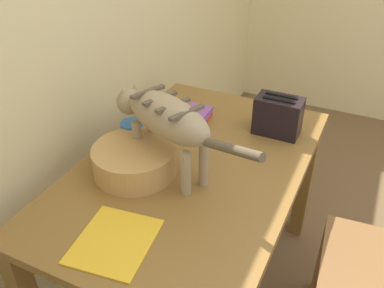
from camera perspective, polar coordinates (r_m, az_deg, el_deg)
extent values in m
cube|color=beige|center=(1.77, -16.95, 16.16)|extent=(4.94, 0.10, 2.50)
cube|color=brown|center=(1.67, 0.00, -3.39)|extent=(1.33, 0.83, 0.03)
cube|color=brown|center=(1.70, 0.00, -4.82)|extent=(1.25, 0.75, 0.07)
cube|color=brown|center=(2.29, 15.18, -4.98)|extent=(0.07, 0.07, 0.71)
cube|color=brown|center=(2.47, -1.50, -0.61)|extent=(0.07, 0.07, 0.71)
ellipsoid|color=#9A8662|center=(1.49, -3.33, 3.73)|extent=(0.30, 0.44, 0.15)
cube|color=brown|center=(1.40, -0.71, 4.34)|extent=(0.14, 0.07, 0.01)
cube|color=brown|center=(1.44, -2.62, 5.35)|extent=(0.14, 0.07, 0.01)
cube|color=brown|center=(1.49, -4.41, 6.28)|extent=(0.14, 0.07, 0.01)
cube|color=brown|center=(1.55, -6.08, 7.15)|extent=(0.14, 0.07, 0.01)
cylinder|color=#9A8662|center=(1.65, -7.49, 0.36)|extent=(0.04, 0.04, 0.18)
cylinder|color=#9A8662|center=(1.69, -5.15, 1.41)|extent=(0.04, 0.04, 0.18)
cylinder|color=#9A8662|center=(1.46, -0.84, -4.13)|extent=(0.04, 0.04, 0.18)
cylinder|color=#9A8662|center=(1.51, 1.60, -2.81)|extent=(0.04, 0.04, 0.18)
sphere|color=#9A8662|center=(1.68, -8.58, 5.80)|extent=(0.10, 0.10, 0.10)
cone|color=#9A8662|center=(1.65, -9.52, 6.85)|extent=(0.04, 0.04, 0.04)
cone|color=#9A8662|center=(1.68, -7.89, 7.46)|extent=(0.04, 0.04, 0.04)
cylinder|color=brown|center=(1.29, 5.55, -0.72)|extent=(0.12, 0.24, 0.09)
cylinder|color=blue|center=(1.78, -8.07, 0.18)|extent=(0.20, 0.20, 0.04)
cylinder|color=blue|center=(1.75, -8.21, 1.78)|extent=(0.09, 0.09, 0.08)
torus|color=blue|center=(1.79, -7.20, 2.78)|extent=(0.06, 0.01, 0.06)
cube|color=yellow|center=(1.36, -10.58, -12.98)|extent=(0.30, 0.26, 0.01)
cube|color=#D1412B|center=(1.95, 0.40, 3.50)|extent=(0.16, 0.12, 0.02)
cube|color=#9252A7|center=(1.95, 0.55, 3.88)|extent=(0.17, 0.13, 0.01)
cube|color=#8C4E9B|center=(1.95, 0.57, 4.37)|extent=(0.16, 0.12, 0.01)
cylinder|color=tan|center=(1.60, -7.90, -2.23)|extent=(0.32, 0.32, 0.11)
cylinder|color=brown|center=(1.60, -7.92, -2.07)|extent=(0.26, 0.26, 0.09)
cube|color=black|center=(1.86, 11.74, 3.80)|extent=(0.12, 0.20, 0.17)
cube|color=black|center=(1.80, 11.86, 5.94)|extent=(0.02, 0.14, 0.01)
cube|color=black|center=(1.84, 12.23, 6.49)|extent=(0.02, 0.14, 0.01)
cube|color=brown|center=(1.82, 24.10, -15.10)|extent=(0.45, 0.45, 0.04)
cube|color=brown|center=(2.10, 17.46, -14.89)|extent=(0.04, 0.04, 0.43)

